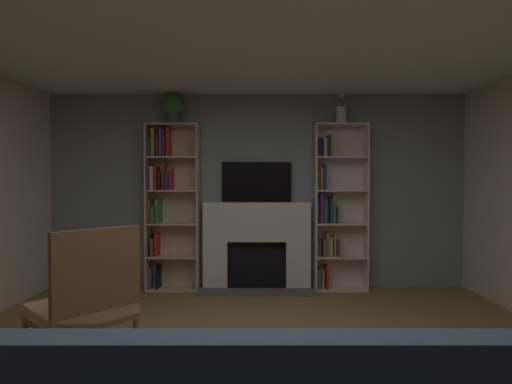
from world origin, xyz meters
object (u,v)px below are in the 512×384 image
at_px(potted_plant, 172,107).
at_px(coffee_table, 251,380).
at_px(vase_with_flowers, 341,113).
at_px(fireplace, 257,244).
at_px(tv, 257,182).
at_px(bookshelf_right, 334,210).
at_px(bookshelf_left, 168,201).
at_px(armchair, 86,301).

relative_size(potted_plant, coffee_table, 0.50).
height_order(potted_plant, vase_with_flowers, vase_with_flowers).
relative_size(fireplace, tv, 1.64).
xyz_separation_m(fireplace, bookshelf_right, (1.02, 0.00, 0.46)).
bearing_deg(tv, bookshelf_left, -176.60).
xyz_separation_m(tv, coffee_table, (-0.01, -3.21, -1.06)).
relative_size(fireplace, bookshelf_left, 0.70).
height_order(vase_with_flowers, coffee_table, vase_with_flowers).
relative_size(fireplace, coffee_table, 1.91).
relative_size(bookshelf_left, armchair, 2.00).
relative_size(bookshelf_left, vase_with_flowers, 5.43).
xyz_separation_m(fireplace, armchair, (-1.23, -2.36, -0.05)).
distance_m(bookshelf_right, potted_plant, 2.52).
bearing_deg(tv, bookshelf_right, -3.62).
relative_size(tv, bookshelf_right, 0.42).
distance_m(tv, potted_plant, 1.48).
bearing_deg(tv, potted_plant, -173.77).
distance_m(fireplace, potted_plant, 2.11).
bearing_deg(bookshelf_right, potted_plant, -178.51).
distance_m(vase_with_flowers, armchair, 3.73).
bearing_deg(vase_with_flowers, coffee_table, -109.81).
relative_size(bookshelf_left, coffee_table, 2.74).
relative_size(bookshelf_right, coffee_table, 2.74).
bearing_deg(armchair, fireplace, 62.43).
bearing_deg(bookshelf_right, tv, 176.38).
bearing_deg(armchair, bookshelf_left, 88.72).
bearing_deg(bookshelf_left, bookshelf_right, 0.14).
xyz_separation_m(fireplace, tv, (0.00, 0.07, 0.82)).
relative_size(potted_plant, armchair, 0.37).
bearing_deg(tv, coffee_table, -90.26).
xyz_separation_m(potted_plant, vase_with_flowers, (2.20, -0.00, -0.08)).
relative_size(vase_with_flowers, armchair, 0.37).
bearing_deg(armchair, vase_with_flowers, 44.67).
bearing_deg(potted_plant, bookshelf_right, 1.49).
relative_size(tv, potted_plant, 2.33).
xyz_separation_m(tv, armchair, (-1.23, -2.43, -0.88)).
height_order(armchair, coffee_table, armchair).
height_order(bookshelf_right, potted_plant, potted_plant).
bearing_deg(tv, fireplace, -90.00).
distance_m(fireplace, tv, 0.83).
distance_m(fireplace, vase_with_flowers, 2.04).
height_order(fireplace, bookshelf_right, bookshelf_right).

